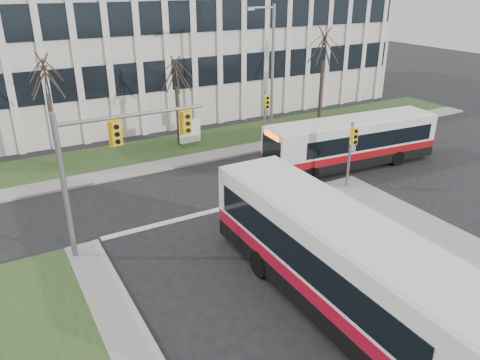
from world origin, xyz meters
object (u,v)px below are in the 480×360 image
at_px(bus_main, 344,270).
at_px(directory_sign, 190,131).
at_px(streetlight, 270,67).
at_px(bus_cross, 351,144).

bearing_deg(bus_main, directory_sign, 82.77).
xyz_separation_m(streetlight, directory_sign, (-5.53, 1.30, -4.02)).
distance_m(directory_sign, bus_cross, 10.73).
xyz_separation_m(streetlight, bus_cross, (1.61, -6.70, -3.72)).
relative_size(streetlight, directory_sign, 4.60).
distance_m(bus_main, bus_cross, 14.22).
relative_size(directory_sign, bus_cross, 0.18).
distance_m(streetlight, bus_cross, 7.83).
height_order(streetlight, directory_sign, streetlight).
xyz_separation_m(bus_main, bus_cross, (9.69, 10.40, -0.26)).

